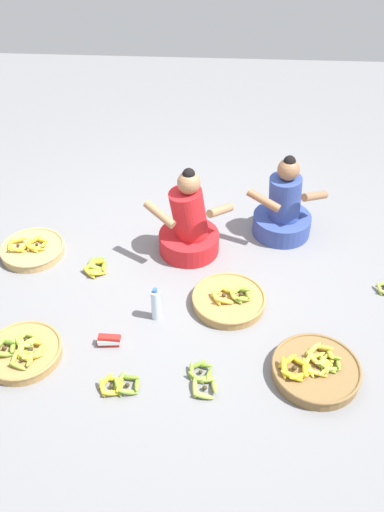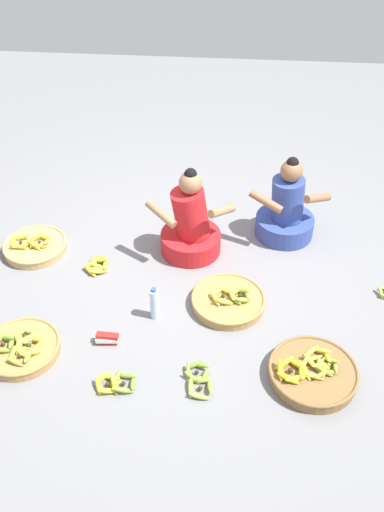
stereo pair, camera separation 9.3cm
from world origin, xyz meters
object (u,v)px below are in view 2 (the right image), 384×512
object	(u,v)px
vendor_woman_front	(191,226)
loose_bananas_mid_right	(198,379)
vendor_woman_behind	(286,211)
loose_bananas_near_bicycle	(115,383)
water_bottle	(155,304)
banana_basket_front_left	(21,348)
banana_basket_back_right	(35,246)
packet_carton_stack	(107,339)
banana_basket_front_center	(312,372)
loose_bananas_front_right	(98,265)
banana_basket_back_left	(228,300)

from	to	relation	value
vendor_woman_front	loose_bananas_mid_right	size ratio (longest dim) A/B	2.61
vendor_woman_behind	loose_bananas_near_bicycle	xyz separation A→B (m)	(-1.19, -1.80, -0.22)
loose_bananas_near_bicycle	loose_bananas_mid_right	xyz separation A→B (m)	(0.55, 0.08, -0.00)
water_bottle	loose_bananas_near_bicycle	bearing A→B (deg)	-104.70
banana_basket_front_left	banana_basket_back_right	world-z (taller)	banana_basket_front_left
banana_basket_front_left	packet_carton_stack	xyz separation A→B (m)	(0.58, 0.14, -0.01)
packet_carton_stack	loose_bananas_near_bicycle	bearing A→B (deg)	-70.01
banana_basket_back_right	banana_basket_front_center	bearing A→B (deg)	-26.81
vendor_woman_front	vendor_woman_behind	size ratio (longest dim) A/B	1.04
loose_bananas_front_right	vendor_woman_front	bearing A→B (deg)	21.77
banana_basket_front_center	loose_bananas_front_right	size ratio (longest dim) A/B	2.28
vendor_woman_behind	banana_basket_front_center	distance (m)	1.63
loose_bananas_front_right	packet_carton_stack	size ratio (longest dim) A/B	1.56
banana_basket_back_left	banana_basket_back_right	bearing A→B (deg)	163.19
water_bottle	packet_carton_stack	world-z (taller)	water_bottle
vendor_woman_front	vendor_woman_behind	distance (m)	0.88
banana_basket_back_right	loose_bananas_front_right	xyz separation A→B (m)	(0.59, -0.17, -0.02)
banana_basket_front_left	loose_bananas_near_bicycle	world-z (taller)	banana_basket_front_left
banana_basket_back_right	packet_carton_stack	distance (m)	1.30
vendor_woman_front	loose_bananas_mid_right	bearing A→B (deg)	-82.50
vendor_woman_behind	loose_bananas_near_bicycle	bearing A→B (deg)	-123.38
banana_basket_front_center	banana_basket_back_right	size ratio (longest dim) A/B	1.11
water_bottle	banana_basket_back_left	bearing A→B (deg)	17.77
banana_basket_back_left	loose_bananas_front_right	distance (m)	1.17
banana_basket_back_right	water_bottle	bearing A→B (deg)	-30.81
banana_basket_back_left	packet_carton_stack	size ratio (longest dim) A/B	3.36
banana_basket_front_left	water_bottle	distance (m)	1.00
vendor_woman_behind	banana_basket_front_left	world-z (taller)	vendor_woman_behind
vendor_woman_behind	packet_carton_stack	size ratio (longest dim) A/B	4.57
banana_basket_back_right	water_bottle	xyz separation A→B (m)	(1.16, -0.69, 0.09)
banana_basket_front_center	packet_carton_stack	size ratio (longest dim) A/B	3.55
loose_bananas_near_bicycle	vendor_woman_behind	bearing A→B (deg)	56.62
vendor_woman_front	loose_bananas_front_right	xyz separation A→B (m)	(-0.76, -0.30, -0.23)
banana_basket_back_right	loose_bananas_mid_right	xyz separation A→B (m)	(1.54, -1.27, -0.02)
packet_carton_stack	loose_bananas_front_right	bearing A→B (deg)	107.44
banana_basket_front_center	banana_basket_back_right	bearing A→B (deg)	153.19
vendor_woman_behind	loose_bananas_mid_right	world-z (taller)	vendor_woman_behind
banana_basket_back_left	loose_bananas_front_right	bearing A→B (deg)	162.78
banana_basket_front_left	vendor_woman_behind	bearing A→B (deg)	39.61
loose_bananas_near_bicycle	loose_bananas_mid_right	world-z (taller)	loose_bananas_near_bicycle
vendor_woman_front	banana_basket_front_center	distance (m)	1.62
banana_basket_front_center	banana_basket_back_left	bearing A→B (deg)	132.60
banana_basket_back_left	banana_basket_front_center	distance (m)	0.88
loose_bananas_mid_right	water_bottle	world-z (taller)	water_bottle
banana_basket_back_left	packet_carton_stack	xyz separation A→B (m)	(-0.86, -0.47, -0.00)
banana_basket_back_right	loose_bananas_mid_right	distance (m)	2.00
vendor_woman_front	banana_basket_back_left	world-z (taller)	vendor_woman_front
banana_basket_front_left	water_bottle	xyz separation A→B (m)	(0.89, 0.44, 0.09)
banana_basket_back_left	loose_bananas_near_bicycle	xyz separation A→B (m)	(-0.72, -0.84, -0.02)
vendor_woman_front	banana_basket_front_center	xyz separation A→B (m)	(0.95, -1.30, -0.21)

